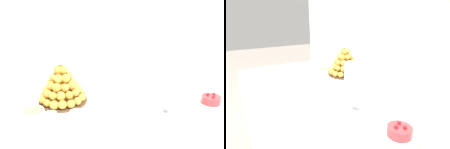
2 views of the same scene
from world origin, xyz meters
The scene contains 13 objects.
backdrop_wall centered at (0.00, 0.82, 1.25)m, with size 4.80×0.10×2.50m, color silver.
buffet_table centered at (0.00, 0.00, 0.69)m, with size 1.39×0.99×0.78m.
serving_tray centered at (-0.16, 0.06, 0.79)m, with size 0.53×0.42×0.02m.
croquembouche centered at (-0.19, 0.15, 0.87)m, with size 0.23×0.23×0.22m.
dessert_cup_left centered at (-0.36, -0.05, 0.81)m, with size 0.05×0.05×0.05m.
dessert_cup_mid_left centered at (-0.26, -0.06, 0.82)m, with size 0.05×0.05×0.06m.
dessert_cup_centre centered at (-0.16, -0.06, 0.81)m, with size 0.05×0.05×0.05m.
dessert_cup_mid_right centered at (-0.06, -0.06, 0.81)m, with size 0.05×0.05×0.05m.
dessert_cup_right centered at (0.04, -0.07, 0.81)m, with size 0.05×0.05×0.05m.
creme_brulee_ramekin centered at (-0.33, 0.06, 0.80)m, with size 0.10×0.10×0.02m.
macaron_goblet centered at (0.25, -0.05, 0.92)m, with size 0.12×0.12×0.23m.
fruit_tart_plate centered at (0.49, -0.04, 0.80)m, with size 0.18×0.18×0.05m.
wine_glass centered at (-0.23, 0.22, 0.89)m, with size 0.07×0.07×0.14m.
Camera 2 is at (0.89, -0.51, 1.21)m, focal length 30.86 mm.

